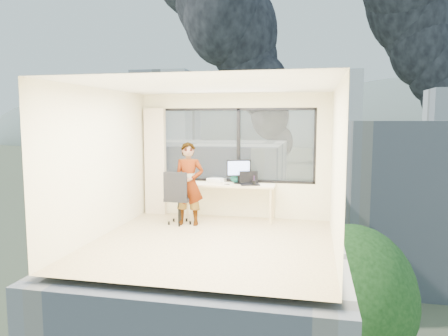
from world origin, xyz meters
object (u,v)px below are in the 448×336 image
(desk, at_px, (231,202))
(monitor, at_px, (239,171))
(chair, at_px, (179,197))
(game_console, at_px, (216,180))
(handbag, at_px, (236,178))
(person, at_px, (189,184))
(laptop, at_px, (250,179))

(desk, height_order, monitor, monitor)
(chair, relative_size, game_console, 3.29)
(monitor, bearing_deg, handbag, 105.32)
(chair, xyz_separation_m, monitor, (1.07, 0.62, 0.46))
(person, bearing_deg, desk, 32.66)
(person, distance_m, laptop, 1.24)
(chair, bearing_deg, game_console, 55.92)
(laptop, height_order, handbag, laptop)
(chair, bearing_deg, laptop, 23.13)
(game_console, xyz_separation_m, laptop, (0.76, -0.27, 0.08))
(laptop, bearing_deg, chair, -178.49)
(desk, height_order, laptop, laptop)
(monitor, relative_size, handbag, 2.03)
(desk, distance_m, chair, 1.09)
(chair, bearing_deg, desk, 33.93)
(handbag, bearing_deg, monitor, -56.09)
(person, relative_size, game_console, 4.94)
(person, xyz_separation_m, laptop, (1.13, 0.51, 0.06))
(person, bearing_deg, game_console, 58.63)
(monitor, height_order, handbag, monitor)
(desk, height_order, game_console, game_console)
(chair, xyz_separation_m, game_console, (0.57, 0.77, 0.25))
(chair, distance_m, person, 0.33)
(handbag, bearing_deg, person, -137.90)
(person, bearing_deg, monitor, 30.22)
(laptop, bearing_deg, monitor, 134.56)
(monitor, xyz_separation_m, laptop, (0.25, -0.13, -0.13))
(handbag, bearing_deg, game_console, 173.77)
(desk, distance_m, handbag, 0.50)
(desk, relative_size, chair, 1.66)
(chair, height_order, handbag, chair)
(game_console, distance_m, handbag, 0.45)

